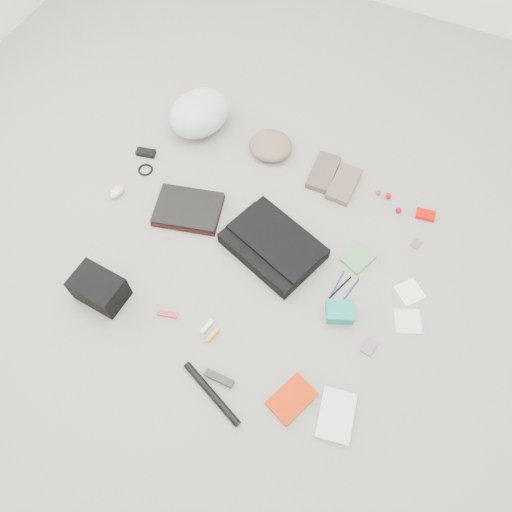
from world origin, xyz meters
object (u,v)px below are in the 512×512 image
at_px(laptop, 188,208).
at_px(bike_helmet, 199,113).
at_px(messenger_bag, 273,246).
at_px(book_red, 292,399).
at_px(camera_bag, 99,289).
at_px(accordion_wallet, 340,312).

xyz_separation_m(laptop, bike_helmet, (-0.20, 0.50, 0.07)).
distance_m(laptop, bike_helmet, 0.54).
xyz_separation_m(messenger_bag, book_red, (0.34, -0.58, -0.03)).
distance_m(bike_helmet, camera_bag, 1.04).
height_order(laptop, bike_helmet, bike_helmet).
xyz_separation_m(messenger_bag, bike_helmet, (-0.65, 0.51, 0.07)).
bearing_deg(book_red, camera_bag, -161.80).
relative_size(laptop, bike_helmet, 0.91).
distance_m(bike_helmet, accordion_wallet, 1.24).
bearing_deg(messenger_bag, camera_bag, -118.21).
xyz_separation_m(bike_helmet, book_red, (1.00, -1.10, -0.09)).
bearing_deg(book_red, bike_helmet, 154.10).
bearing_deg(laptop, messenger_bag, -16.88).
relative_size(messenger_bag, bike_helmet, 1.25).
height_order(laptop, book_red, laptop).
distance_m(laptop, accordion_wallet, 0.85).
distance_m(messenger_bag, laptop, 0.45).
distance_m(messenger_bag, bike_helmet, 0.83).
bearing_deg(book_red, accordion_wallet, 106.32).
height_order(messenger_bag, laptop, messenger_bag).
bearing_deg(book_red, messenger_bag, 142.49).
height_order(bike_helmet, camera_bag, bike_helmet).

